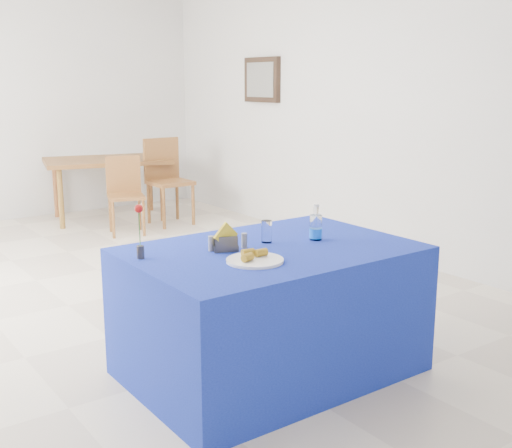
{
  "coord_description": "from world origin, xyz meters",
  "views": [
    {
      "loc": [
        -2.11,
        -4.64,
        1.69
      ],
      "look_at": [
        -0.1,
        -1.85,
        0.92
      ],
      "focal_mm": 45.0,
      "sensor_mm": 36.0,
      "label": 1
    }
  ],
  "objects": [
    {
      "name": "plate",
      "position": [
        -0.22,
        -2.0,
        0.77
      ],
      "size": [
        0.3,
        0.3,
        0.01
      ],
      "primitive_type": "cylinder",
      "color": "white",
      "rests_on": "blue_table"
    },
    {
      "name": "pepper_shaker",
      "position": [
        -0.1,
        -1.73,
        0.8
      ],
      "size": [
        0.03,
        0.03,
        0.08
      ],
      "primitive_type": "cylinder",
      "color": "slate",
      "rests_on": "blue_table"
    },
    {
      "name": "banana_pieces",
      "position": [
        -0.22,
        -1.98,
        0.8
      ],
      "size": [
        0.19,
        0.13,
        0.04
      ],
      "color": "gold",
      "rests_on": "plate"
    },
    {
      "name": "rose_vase",
      "position": [
        -0.68,
        -1.59,
        0.9
      ],
      "size": [
        0.04,
        0.04,
        0.29
      ],
      "color": "#26262B",
      "rests_on": "blue_table"
    },
    {
      "name": "water_bottle",
      "position": [
        0.35,
        -1.83,
        0.83
      ],
      "size": [
        0.08,
        0.08,
        0.21
      ],
      "color": "white",
      "rests_on": "blue_table"
    },
    {
      "name": "drinking_glass",
      "position": [
        0.08,
        -1.71,
        0.82
      ],
      "size": [
        0.06,
        0.06,
        0.13
      ],
      "primitive_type": "cylinder",
      "color": "white",
      "rests_on": "blue_table"
    },
    {
      "name": "oak_table",
      "position": [
        0.99,
        2.81,
        0.68
      ],
      "size": [
        1.66,
        1.28,
        0.76
      ],
      "color": "brown",
      "rests_on": "floor"
    },
    {
      "name": "blue_table",
      "position": [
        0.02,
        -1.82,
        0.38
      ],
      "size": [
        1.6,
        1.1,
        0.76
      ],
      "color": "navy",
      "rests_on": "floor"
    },
    {
      "name": "floor",
      "position": [
        0.0,
        0.0,
        0.0
      ],
      "size": [
        7.0,
        7.0,
        0.0
      ],
      "primitive_type": "plane",
      "color": "beige",
      "rests_on": "ground"
    },
    {
      "name": "chair_bg_left",
      "position": [
        0.85,
        1.99,
        0.5
      ],
      "size": [
        0.49,
        0.49,
        0.86
      ],
      "rotation": [
        0.0,
        0.0,
        -0.31
      ],
      "color": "brown",
      "rests_on": "floor"
    },
    {
      "name": "room_shell",
      "position": [
        0.0,
        0.0,
        1.75
      ],
      "size": [
        7.0,
        7.0,
        7.0
      ],
      "color": "silver",
      "rests_on": "ground"
    },
    {
      "name": "picture_frame",
      "position": [
        2.47,
        1.6,
        1.7
      ],
      "size": [
        0.06,
        0.64,
        0.52
      ],
      "primitive_type": "cube",
      "color": "black",
      "rests_on": "room_shell"
    },
    {
      "name": "chair_bg_right",
      "position": [
        1.47,
        2.18,
        0.59
      ],
      "size": [
        0.46,
        0.46,
        1.02
      ],
      "rotation": [
        0.0,
        0.0,
        -0.0
      ],
      "color": "brown",
      "rests_on": "floor"
    },
    {
      "name": "salt_shaker",
      "position": [
        -0.29,
        -1.68,
        0.8
      ],
      "size": [
        0.03,
        0.03,
        0.08
      ],
      "primitive_type": "cylinder",
      "color": "gray",
      "rests_on": "blue_table"
    },
    {
      "name": "napkin_holder",
      "position": [
        -0.23,
        -1.74,
        0.81
      ],
      "size": [
        0.15,
        0.1,
        0.17
      ],
      "color": "#35363A",
      "rests_on": "blue_table"
    },
    {
      "name": "picture_art",
      "position": [
        2.44,
        1.6,
        1.7
      ],
      "size": [
        0.02,
        0.52,
        0.4
      ],
      "primitive_type": "cube",
      "color": "#998C66",
      "rests_on": "room_shell"
    }
  ]
}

